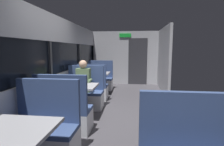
{
  "coord_description": "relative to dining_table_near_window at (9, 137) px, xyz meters",
  "views": [
    {
      "loc": [
        0.34,
        -3.66,
        1.53
      ],
      "look_at": [
        -0.21,
        1.08,
        0.89
      ],
      "focal_mm": 28.61,
      "sensor_mm": 36.0,
      "label": 1
    }
  ],
  "objects": [
    {
      "name": "coffee_cup_primary",
      "position": [
        0.09,
        4.22,
        0.15
      ],
      "size": [
        0.07,
        0.07,
        0.09
      ],
      "color": "white",
      "rests_on": "dining_table_far_window"
    },
    {
      "name": "ground_plane",
      "position": [
        0.89,
        2.09,
        -0.65
      ],
      "size": [
        3.3,
        9.2,
        0.02
      ],
      "primitive_type": "cube",
      "color": "#423F44"
    },
    {
      "name": "bench_mid_window_facing_end",
      "position": [
        0.0,
        1.47,
        -0.31
      ],
      "size": [
        0.95,
        0.5,
        1.1
      ],
      "color": "silver",
      "rests_on": "ground_plane"
    },
    {
      "name": "bench_near_window_facing_entry",
      "position": [
        0.0,
        0.7,
        -0.31
      ],
      "size": [
        0.95,
        0.5,
        1.1
      ],
      "color": "silver",
      "rests_on": "ground_plane"
    },
    {
      "name": "dining_table_mid_window",
      "position": [
        0.0,
        2.17,
        0.0
      ],
      "size": [
        0.9,
        0.7,
        0.74
      ],
      "color": "#9E9EA3",
      "rests_on": "ground_plane"
    },
    {
      "name": "bench_far_window_facing_end",
      "position": [
        0.0,
        3.64,
        -0.31
      ],
      "size": [
        0.95,
        0.5,
        1.1
      ],
      "color": "silver",
      "rests_on": "ground_plane"
    },
    {
      "name": "dining_table_far_window",
      "position": [
        0.0,
        4.34,
        0.0
      ],
      "size": [
        0.9,
        0.7,
        0.74
      ],
      "color": "#9E9EA3",
      "rests_on": "ground_plane"
    },
    {
      "name": "carriage_end_bulkhead",
      "position": [
        0.95,
        6.28,
        0.5
      ],
      "size": [
        2.9,
        0.11,
        2.3
      ],
      "color": "#B2B2B7",
      "rests_on": "ground_plane"
    },
    {
      "name": "dining_table_near_window",
      "position": [
        0.0,
        0.0,
        0.0
      ],
      "size": [
        0.9,
        0.7,
        0.74
      ],
      "color": "#9E9EA3",
      "rests_on": "ground_plane"
    },
    {
      "name": "bench_far_window_facing_entry",
      "position": [
        0.0,
        5.04,
        -0.31
      ],
      "size": [
        0.95,
        0.5,
        1.1
      ],
      "color": "silver",
      "rests_on": "ground_plane"
    },
    {
      "name": "bench_mid_window_facing_entry",
      "position": [
        0.0,
        2.87,
        -0.31
      ],
      "size": [
        0.95,
        0.5,
        1.1
      ],
      "color": "silver",
      "rests_on": "ground_plane"
    },
    {
      "name": "carriage_window_panel_left",
      "position": [
        -0.56,
        2.09,
        0.47
      ],
      "size": [
        0.09,
        8.48,
        2.3
      ],
      "color": "#B2B2B7",
      "rests_on": "ground_plane"
    },
    {
      "name": "seated_passenger",
      "position": [
        0.0,
        2.8,
        -0.1
      ],
      "size": [
        0.47,
        0.55,
        1.26
      ],
      "color": "#26262D",
      "rests_on": "ground_plane"
    },
    {
      "name": "carriage_aisle_panel_right",
      "position": [
        2.34,
        5.09,
        0.51
      ],
      "size": [
        0.08,
        2.4,
        2.3
      ],
      "primitive_type": "cube",
      "color": "#B2B2B7",
      "rests_on": "ground_plane"
    }
  ]
}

